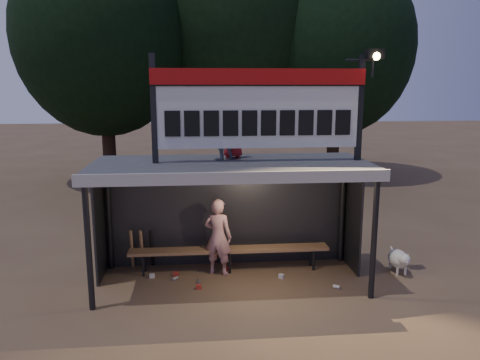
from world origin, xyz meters
name	(u,v)px	position (x,y,z in m)	size (l,w,h in m)	color
ground	(231,282)	(0.00, 0.00, 0.00)	(80.00, 80.00, 0.00)	brown
player	(218,237)	(-0.23, 0.43, 0.77)	(0.56, 0.37, 1.53)	silver
child_a	(221,134)	(-0.16, 0.27, 2.80)	(0.47, 0.37, 0.97)	gray
child_b	(233,133)	(0.07, 0.48, 2.80)	(0.47, 0.30, 0.96)	#A61920
dugout_shelter	(230,185)	(0.00, 0.24, 1.85)	(5.10, 2.08, 2.32)	#3C3C3E
scoreboard_assembly	(262,106)	(0.56, -0.01, 3.32)	(4.10, 0.27, 1.99)	black
bench	(229,250)	(0.00, 0.55, 0.43)	(4.00, 0.35, 0.48)	#896241
tree_left	(103,35)	(-4.00, 10.00, 5.51)	(6.46, 6.46, 9.27)	#301D15
tree_mid	(235,24)	(1.00, 11.50, 6.17)	(7.22, 7.22, 10.36)	black
tree_right	(337,47)	(5.00, 10.50, 5.19)	(6.08, 6.08, 8.72)	#2F2015
dog	(399,259)	(3.37, 0.16, 0.28)	(0.36, 0.81, 0.49)	beige
bats	(142,249)	(-1.76, 0.82, 0.43)	(0.47, 0.32, 0.84)	#996D47
litter	(217,278)	(-0.27, 0.10, 0.04)	(3.55, 1.17, 0.08)	red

